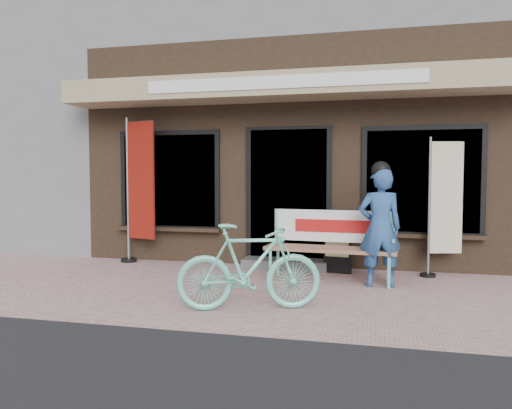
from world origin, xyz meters
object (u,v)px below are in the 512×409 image
(bench, at_px, (331,239))
(nobori_red, at_px, (139,188))
(menu_stand, at_px, (338,245))
(nobori_cream, at_px, (443,205))
(person, at_px, (380,225))
(bicycle, at_px, (249,267))

(bench, xyz_separation_m, nobori_red, (-3.17, 0.60, 0.67))
(menu_stand, bearing_deg, nobori_cream, 13.85)
(bench, bearing_deg, nobori_red, 173.77)
(person, distance_m, menu_stand, 1.03)
(bicycle, height_order, nobori_cream, nobori_cream)
(nobori_red, bearing_deg, bench, 5.20)
(bicycle, relative_size, nobori_cream, 0.78)
(bench, bearing_deg, nobori_cream, 26.27)
(nobori_red, distance_m, nobori_cream, 4.69)
(bicycle, xyz_separation_m, nobori_cream, (2.22, 2.35, 0.55))
(person, xyz_separation_m, menu_stand, (-0.59, 0.76, -0.38))
(nobori_cream, height_order, menu_stand, nobori_cream)
(nobori_red, xyz_separation_m, menu_stand, (3.22, -0.09, -0.81))
(bicycle, bearing_deg, nobori_red, 27.27)
(person, xyz_separation_m, nobori_cream, (0.87, 0.85, 0.22))
(nobori_cream, bearing_deg, menu_stand, 169.38)
(nobori_red, bearing_deg, nobori_cream, 15.95)
(bench, xyz_separation_m, person, (0.64, -0.24, 0.24))
(bicycle, distance_m, nobori_red, 3.48)
(menu_stand, bearing_deg, person, -41.51)
(bench, bearing_deg, menu_stand, 89.11)
(nobori_cream, bearing_deg, nobori_red, 165.89)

